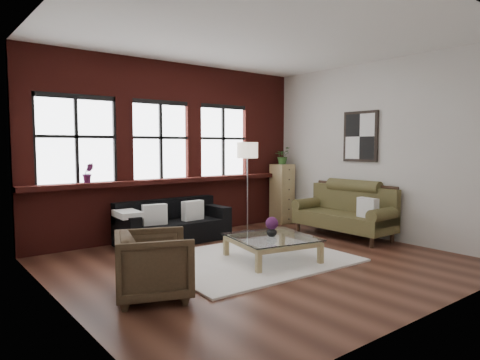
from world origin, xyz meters
TOP-DOWN VIEW (x-y plane):
  - floor at (0.00, 0.00)m, footprint 5.50×5.50m
  - ceiling at (0.00, 0.00)m, footprint 5.50×5.50m
  - wall_back at (0.00, 2.50)m, footprint 5.50×0.00m
  - wall_front at (0.00, -2.50)m, footprint 5.50×0.00m
  - wall_left at (-2.75, 0.00)m, footprint 0.00×5.00m
  - wall_right at (2.75, 0.00)m, footprint 0.00×5.00m
  - brick_backwall at (0.00, 2.44)m, footprint 5.50×0.12m
  - sill_ledge at (0.00, 2.35)m, footprint 5.50×0.30m
  - window_left at (-1.80, 2.45)m, footprint 1.38×0.10m
  - window_mid at (-0.30, 2.45)m, footprint 1.38×0.10m
  - window_right at (1.10, 2.45)m, footprint 1.38×0.10m
  - wall_poster at (2.72, 0.30)m, footprint 0.05×0.74m
  - shag_rug at (-0.03, 0.16)m, footprint 2.81×2.25m
  - dark_sofa at (-0.34, 1.90)m, footprint 1.94×0.79m
  - pillow_a at (-0.76, 1.80)m, footprint 0.42×0.21m
  - pillow_b at (-0.02, 1.80)m, footprint 0.41×0.18m
  - vintage_settee at (2.30, 0.34)m, footprint 0.86×1.92m
  - pillow_settee at (2.22, -0.24)m, footprint 0.19×0.39m
  - armchair at (-1.88, -0.38)m, footprint 1.05×1.04m
  - coffee_table at (0.17, -0.06)m, footprint 1.32×1.32m
  - vase at (0.17, -0.06)m, footprint 0.17×0.17m
  - flowers at (0.17, -0.06)m, footprint 0.19×0.19m
  - drawer_chest at (2.44, 2.10)m, footprint 0.39×0.39m
  - potted_plant_top at (2.44, 2.10)m, footprint 0.40×0.36m
  - floor_lamp at (1.18, 1.74)m, footprint 0.40×0.40m
  - sill_plant at (-1.66, 2.32)m, footprint 0.20×0.17m

SIDE VIEW (x-z plane):
  - floor at x=0.00m, z-range 0.00..0.00m
  - shag_rug at x=-0.03m, z-range 0.00..0.03m
  - coffee_table at x=0.17m, z-range -0.01..0.37m
  - dark_sofa at x=-0.34m, z-range 0.00..0.70m
  - armchair at x=-1.88m, z-range 0.00..0.74m
  - vase at x=0.17m, z-range 0.36..0.52m
  - vintage_settee at x=2.30m, z-range 0.00..1.03m
  - pillow_a at x=-0.76m, z-range 0.37..0.71m
  - pillow_b at x=-0.02m, z-range 0.37..0.71m
  - flowers at x=0.17m, z-range 0.47..0.65m
  - pillow_settee at x=2.22m, z-range 0.45..0.79m
  - drawer_chest at x=2.44m, z-range 0.00..1.28m
  - floor_lamp at x=1.18m, z-range 0.00..1.89m
  - sill_ledge at x=0.00m, z-range 1.00..1.08m
  - sill_plant at x=-1.66m, z-range 1.08..1.40m
  - potted_plant_top at x=2.44m, z-range 1.28..1.65m
  - wall_back at x=0.00m, z-range -1.15..4.35m
  - wall_front at x=0.00m, z-range -1.15..4.35m
  - wall_left at x=-2.75m, z-range -0.90..4.10m
  - wall_right at x=2.75m, z-range -0.90..4.10m
  - brick_backwall at x=0.00m, z-range 0.00..3.20m
  - window_left at x=-1.80m, z-range 1.00..2.50m
  - window_mid at x=-0.30m, z-range 1.00..2.50m
  - window_right at x=1.10m, z-range 1.00..2.50m
  - wall_poster at x=2.72m, z-range 1.38..2.32m
  - ceiling at x=0.00m, z-range 3.20..3.20m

